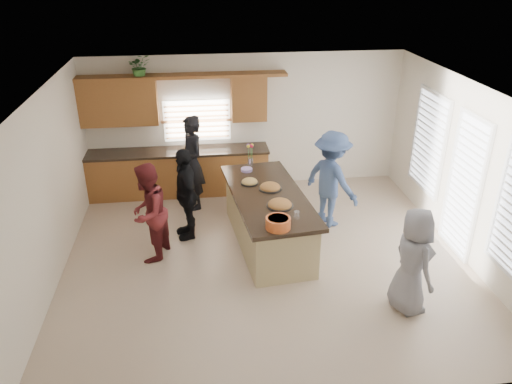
{
  "coord_description": "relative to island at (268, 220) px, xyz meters",
  "views": [
    {
      "loc": [
        -1.01,
        -6.92,
        4.58
      ],
      "look_at": [
        -0.14,
        0.15,
        1.15
      ],
      "focal_mm": 35.0,
      "sensor_mm": 36.0,
      "label": 1
    }
  ],
  "objects": [
    {
      "name": "room_shell",
      "position": [
        -0.11,
        -0.48,
        1.45
      ],
      "size": [
        6.52,
        6.02,
        2.81
      ],
      "color": "silver",
      "rests_on": "ground"
    },
    {
      "name": "island",
      "position": [
        0.0,
        0.0,
        0.0
      ],
      "size": [
        1.43,
        2.81,
        0.95
      ],
      "rotation": [
        0.0,
        0.0,
        0.1
      ],
      "color": "tan",
      "rests_on": "ground"
    },
    {
      "name": "potted_plant",
      "position": [
        -2.14,
        2.34,
        2.18
      ],
      "size": [
        0.49,
        0.45,
        0.46
      ],
      "primitive_type": "imported",
      "rotation": [
        0.0,
        0.0,
        0.25
      ],
      "color": "#336F2C",
      "rests_on": "back_cabinetry"
    },
    {
      "name": "woman_left_back",
      "position": [
        -1.25,
        1.56,
        0.48
      ],
      "size": [
        0.66,
        0.79,
        1.85
      ],
      "primitive_type": "imported",
      "rotation": [
        0.0,
        0.0,
        -1.2
      ],
      "color": "black",
      "rests_on": "ground"
    },
    {
      "name": "floor",
      "position": [
        -0.11,
        -0.48,
        -0.45
      ],
      "size": [
        6.5,
        6.5,
        0.0
      ],
      "primitive_type": "plane",
      "color": "tan",
      "rests_on": "ground"
    },
    {
      "name": "platter_mid",
      "position": [
        0.06,
        0.17,
        0.52
      ],
      "size": [
        0.39,
        0.39,
        0.16
      ],
      "color": "black",
      "rests_on": "island"
    },
    {
      "name": "back_cabinetry",
      "position": [
        -1.58,
        2.25,
        0.46
      ],
      "size": [
        4.08,
        0.66,
        2.46
      ],
      "color": "#965E2B",
      "rests_on": "ground"
    },
    {
      "name": "woman_right_front",
      "position": [
        1.7,
        -2.0,
        0.33
      ],
      "size": [
        0.61,
        0.84,
        1.57
      ],
      "primitive_type": "imported",
      "rotation": [
        0.0,
        0.0,
        1.73
      ],
      "color": "slate",
      "rests_on": "ground"
    },
    {
      "name": "right_wall_glazing",
      "position": [
        3.11,
        -0.61,
        0.89
      ],
      "size": [
        0.06,
        4.0,
        2.25
      ],
      "color": "white",
      "rests_on": "ground"
    },
    {
      "name": "salad_bowl",
      "position": [
        -0.02,
        -1.16,
        0.59
      ],
      "size": [
        0.37,
        0.37,
        0.17
      ],
      "color": "orange",
      "rests_on": "island"
    },
    {
      "name": "woman_left_mid",
      "position": [
        -1.97,
        -0.21,
        0.38
      ],
      "size": [
        0.85,
        0.96,
        1.65
      ],
      "primitive_type": "imported",
      "rotation": [
        0.0,
        0.0,
        -1.9
      ],
      "color": "maroon",
      "rests_on": "ground"
    },
    {
      "name": "platter_front",
      "position": [
        0.12,
        -0.48,
        0.53
      ],
      "size": [
        0.42,
        0.42,
        0.17
      ],
      "color": "black",
      "rests_on": "island"
    },
    {
      "name": "woman_left_front",
      "position": [
        -1.37,
        0.42,
        0.37
      ],
      "size": [
        0.57,
        1.02,
        1.65
      ],
      "primitive_type": "imported",
      "rotation": [
        0.0,
        0.0,
        -1.39
      ],
      "color": "black",
      "rests_on": "ground"
    },
    {
      "name": "flower_vase",
      "position": [
        -0.16,
        1.24,
        0.74
      ],
      "size": [
        0.14,
        0.14,
        0.43
      ],
      "color": "silver",
      "rests_on": "island"
    },
    {
      "name": "clear_cup",
      "position": [
        0.31,
        -0.89,
        0.55
      ],
      "size": [
        0.09,
        0.09,
        0.11
      ],
      "primitive_type": "cylinder",
      "color": "white",
      "rests_on": "island"
    },
    {
      "name": "woman_right_back",
      "position": [
        1.23,
        0.54,
        0.45
      ],
      "size": [
        1.2,
        1.34,
        1.8
      ],
      "primitive_type": "imported",
      "rotation": [
        0.0,
        0.0,
        2.15
      ],
      "color": "#334770",
      "rests_on": "ground"
    },
    {
      "name": "plate_stack",
      "position": [
        -0.25,
        0.99,
        0.52
      ],
      "size": [
        0.21,
        0.21,
        0.05
      ],
      "primitive_type": "cylinder",
      "color": "#A386C3",
      "rests_on": "island"
    },
    {
      "name": "platter_back",
      "position": [
        -0.26,
        0.44,
        0.52
      ],
      "size": [
        0.31,
        0.31,
        0.13
      ],
      "color": "black",
      "rests_on": "island"
    }
  ]
}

